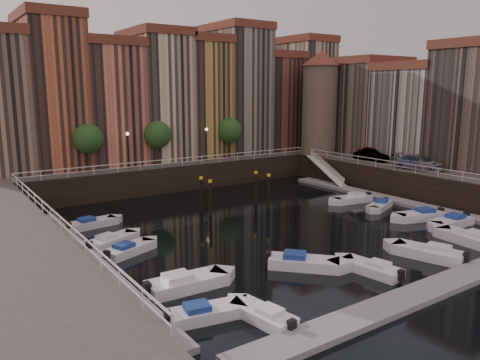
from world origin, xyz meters
TOP-DOWN VIEW (x-y plane):
  - ground at (0.00, 0.00)m, footprint 200.00×200.00m
  - quay_far at (0.00, 26.00)m, footprint 80.00×20.00m
  - quay_right at (28.00, -2.00)m, footprint 20.00×36.00m
  - dock_left at (-16.20, -1.00)m, footprint 2.00×28.00m
  - dock_right at (16.20, -1.00)m, footprint 2.00×28.00m
  - dock_near at (0.00, -17.00)m, footprint 30.00×2.00m
  - mountains at (1.72, 110.00)m, footprint 145.00×100.00m
  - far_terrace at (3.31, 23.50)m, footprint 48.70×10.30m
  - right_terrace at (26.50, 3.80)m, footprint 9.30×24.30m
  - corner_tower at (20.00, 14.50)m, footprint 5.20×5.20m
  - promenade_trees at (-1.33, 18.20)m, footprint 21.20×3.20m
  - street_lamps at (-1.00, 17.20)m, footprint 10.36×0.36m
  - railings at (0.00, 4.88)m, footprint 36.08×34.04m
  - gangway at (17.10, 10.00)m, footprint 2.78×8.32m
  - mooring_pilings at (0.38, 5.58)m, footprint 6.75×2.87m
  - boat_left_0 at (-13.40, -12.32)m, footprint 4.38×2.27m
  - boat_left_1 at (-12.53, -8.47)m, footprint 5.19×2.07m
  - boat_left_2 at (-13.05, -0.65)m, footprint 4.34×2.90m
  - boat_left_3 at (-13.41, 2.00)m, footprint 4.47×2.98m
  - boat_left_4 at (-13.22, 7.60)m, footprint 4.39×2.03m
  - boat_right_0 at (12.89, -9.86)m, footprint 4.73×1.82m
  - boat_right_1 at (12.48, -7.04)m, footprint 4.97×2.94m
  - boat_right_2 at (12.58, -2.31)m, footprint 4.17×2.77m
  - boat_right_3 at (12.41, 1.13)m, footprint 4.74×2.30m
  - boat_near_0 at (-11.01, -14.20)m, footprint 2.04×4.20m
  - boat_near_1 at (-1.34, -13.10)m, footprint 2.17×4.46m
  - boat_near_2 at (4.22, -13.57)m, footprint 3.13×5.23m
  - boat_near_3 at (9.62, -13.37)m, footprint 2.23×5.27m
  - car_a at (21.94, 6.75)m, footprint 2.88×4.95m
  - car_b at (20.46, 5.65)m, footprint 2.25×4.41m
  - car_c at (20.15, -1.11)m, footprint 3.22×5.85m
  - boat_extra_795 at (-4.46, -9.83)m, footprint 4.49×4.59m

SIDE VIEW (x-z plane):
  - ground at x=0.00m, z-range 0.00..0.00m
  - dock_left at x=-16.20m, z-range 0.00..0.35m
  - dock_right at x=16.20m, z-range 0.00..0.35m
  - dock_near at x=0.00m, z-range 0.00..0.35m
  - boat_right_2 at x=12.58m, z-range -0.15..0.79m
  - boat_near_0 at x=-11.01m, z-range -0.15..0.79m
  - boat_left_2 at x=-13.05m, z-range -0.16..0.82m
  - boat_left_0 at x=-13.40m, z-range -0.16..0.82m
  - boat_left_4 at x=-13.22m, z-range -0.16..0.83m
  - boat_near_1 at x=-1.34m, z-range -0.16..0.84m
  - boat_left_3 at x=-13.41m, z-range -0.16..0.85m
  - boat_right_3 at x=12.41m, z-range -0.17..0.89m
  - boat_right_0 at x=12.89m, z-range -0.18..0.91m
  - boat_right_1 at x=12.48m, z-range -0.18..0.93m
  - boat_extra_795 at x=-4.46m, z-range -0.18..0.95m
  - boat_near_2 at x=4.22m, z-range -0.19..0.98m
  - boat_left_1 at x=-12.53m, z-range -0.19..0.99m
  - boat_near_3 at x=9.62m, z-range -0.19..1.00m
  - quay_far at x=0.00m, z-range 0.00..3.00m
  - quay_right at x=28.00m, z-range 0.00..3.00m
  - mooring_pilings at x=0.38m, z-range -0.24..3.54m
  - gangway at x=17.10m, z-range 0.05..3.78m
  - car_b at x=20.46m, z-range 3.00..4.39m
  - railings at x=0.00m, z-range 3.53..4.05m
  - car_a at x=21.94m, z-range 3.00..4.58m
  - car_c at x=20.15m, z-range 3.00..4.61m
  - street_lamps at x=-1.00m, z-range 3.81..7.99m
  - promenade_trees at x=-1.33m, z-range 3.98..9.18m
  - mountains at x=1.72m, z-range -1.08..16.92m
  - right_terrace at x=26.50m, z-range 2.56..16.56m
  - corner_tower at x=20.00m, z-range 3.29..17.09m
  - far_terrace at x=3.31m, z-range 2.20..19.70m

